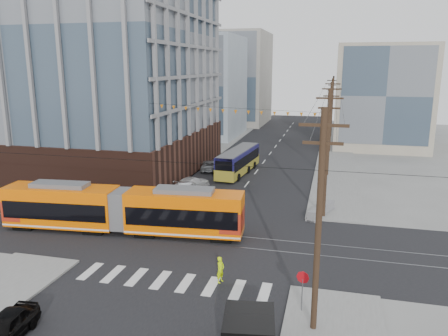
# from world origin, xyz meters

# --- Properties ---
(ground) EXTENTS (160.00, 160.00, 0.00)m
(ground) POSITION_xyz_m (0.00, 0.00, 0.00)
(ground) COLOR slate
(office_building) EXTENTS (30.00, 25.00, 28.60)m
(office_building) POSITION_xyz_m (-22.00, 23.00, 14.30)
(office_building) COLOR #381E16
(office_building) RESTS_ON ground
(bg_bldg_nw_near) EXTENTS (18.00, 16.00, 18.00)m
(bg_bldg_nw_near) POSITION_xyz_m (-17.00, 52.00, 9.00)
(bg_bldg_nw_near) COLOR #8C99A5
(bg_bldg_nw_near) RESTS_ON ground
(bg_bldg_ne_near) EXTENTS (14.00, 14.00, 16.00)m
(bg_bldg_ne_near) POSITION_xyz_m (16.00, 48.00, 8.00)
(bg_bldg_ne_near) COLOR gray
(bg_bldg_ne_near) RESTS_ON ground
(bg_bldg_nw_far) EXTENTS (16.00, 18.00, 20.00)m
(bg_bldg_nw_far) POSITION_xyz_m (-14.00, 72.00, 10.00)
(bg_bldg_nw_far) COLOR gray
(bg_bldg_nw_far) RESTS_ON ground
(bg_bldg_ne_far) EXTENTS (16.00, 16.00, 14.00)m
(bg_bldg_ne_far) POSITION_xyz_m (18.00, 68.00, 7.00)
(bg_bldg_ne_far) COLOR #8C99A5
(bg_bldg_ne_far) RESTS_ON ground
(utility_pole_near) EXTENTS (0.30, 0.30, 11.00)m
(utility_pole_near) POSITION_xyz_m (8.50, -6.00, 5.50)
(utility_pole_near) COLOR black
(utility_pole_near) RESTS_ON ground
(utility_pole_far) EXTENTS (0.30, 0.30, 11.00)m
(utility_pole_far) POSITION_xyz_m (8.50, 56.00, 5.50)
(utility_pole_far) COLOR black
(utility_pole_far) RESTS_ON ground
(streetcar) EXTENTS (19.14, 4.37, 3.66)m
(streetcar) POSITION_xyz_m (-6.72, 3.74, 1.83)
(streetcar) COLOR #F26200
(streetcar) RESTS_ON ground
(city_bus) EXTENTS (3.30, 10.91, 3.04)m
(city_bus) POSITION_xyz_m (-2.00, 24.72, 1.52)
(city_bus) COLOR #17144B
(city_bus) RESTS_ON ground
(black_sedan) EXTENTS (2.03, 4.20, 1.38)m
(black_sedan) POSITION_xyz_m (-5.61, -10.47, 0.69)
(black_sedan) COLOR black
(black_sedan) RESTS_ON ground
(parked_car_silver) EXTENTS (1.74, 4.14, 1.33)m
(parked_car_silver) POSITION_xyz_m (-5.19, 14.77, 0.67)
(parked_car_silver) COLOR #B6B9BF
(parked_car_silver) RESTS_ON ground
(parked_car_white) EXTENTS (3.21, 4.95, 1.33)m
(parked_car_white) POSITION_xyz_m (-5.23, 16.70, 0.67)
(parked_car_white) COLOR #BABABA
(parked_car_white) RESTS_ON ground
(parked_car_grey) EXTENTS (3.02, 4.92, 1.27)m
(parked_car_grey) POSITION_xyz_m (-5.74, 25.34, 0.64)
(parked_car_grey) COLOR slate
(parked_car_grey) RESTS_ON ground
(pedestrian) EXTENTS (0.56, 0.69, 1.63)m
(pedestrian) POSITION_xyz_m (2.80, -2.34, 0.82)
(pedestrian) COLOR #C8F205
(pedestrian) RESTS_ON ground
(stop_sign) EXTENTS (0.80, 0.80, 2.23)m
(stop_sign) POSITION_xyz_m (7.81, -4.57, 1.12)
(stop_sign) COLOR #B60C15
(stop_sign) RESTS_ON ground
(jersey_barrier) EXTENTS (2.52, 4.38, 0.87)m
(jersey_barrier) POSITION_xyz_m (8.30, 11.51, 0.43)
(jersey_barrier) COLOR gray
(jersey_barrier) RESTS_ON ground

